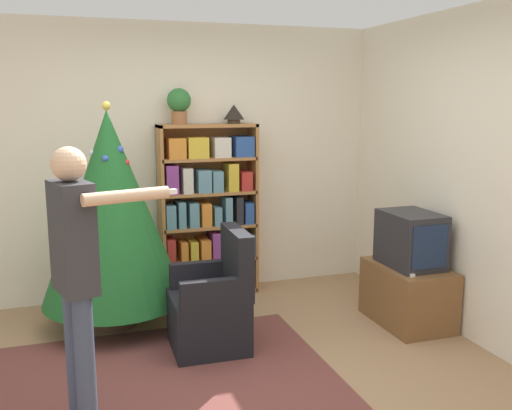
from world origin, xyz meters
TOP-DOWN VIEW (x-y plane):
  - ground_plane at (0.00, 0.00)m, footprint 14.00×14.00m
  - wall_back at (0.00, 2.13)m, footprint 8.00×0.10m
  - wall_right at (2.04, 0.00)m, footprint 0.10×8.00m
  - area_rug at (-0.49, 0.27)m, footprint 2.45×1.78m
  - bookshelf at (0.29, 1.91)m, footprint 0.94×0.29m
  - tv_stand at (1.71, 0.64)m, footprint 0.51×0.77m
  - television at (1.71, 0.64)m, footprint 0.39×0.54m
  - game_remote at (1.56, 0.41)m, footprint 0.04×0.12m
  - christmas_tree at (-0.66, 1.38)m, footprint 1.18×1.18m
  - armchair at (0.02, 0.69)m, footprint 0.58×0.57m
  - standing_person at (-0.96, -0.14)m, footprint 0.71×0.45m
  - potted_plant at (0.03, 1.91)m, footprint 0.22×0.22m
  - table_lamp at (0.55, 1.91)m, footprint 0.20×0.20m
  - book_pile_near_tree at (-0.15, 1.06)m, footprint 0.22×0.18m

SIDE VIEW (x-z plane):
  - ground_plane at x=0.00m, z-range 0.00..0.00m
  - area_rug at x=-0.49m, z-range 0.00..0.01m
  - book_pile_near_tree at x=-0.15m, z-range 0.00..0.06m
  - tv_stand at x=1.71m, z-range 0.00..0.51m
  - armchair at x=0.02m, z-range -0.14..0.78m
  - game_remote at x=1.56m, z-range 0.51..0.53m
  - television at x=1.71m, z-range 0.51..0.96m
  - bookshelf at x=0.29m, z-range -0.01..1.65m
  - standing_person at x=-0.96m, z-range 0.15..1.79m
  - christmas_tree at x=-0.66m, z-range 0.07..1.94m
  - wall_back at x=0.00m, z-range 0.00..2.60m
  - wall_right at x=2.04m, z-range 0.00..2.60m
  - table_lamp at x=0.55m, z-range 1.67..1.85m
  - potted_plant at x=0.03m, z-range 1.69..2.02m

